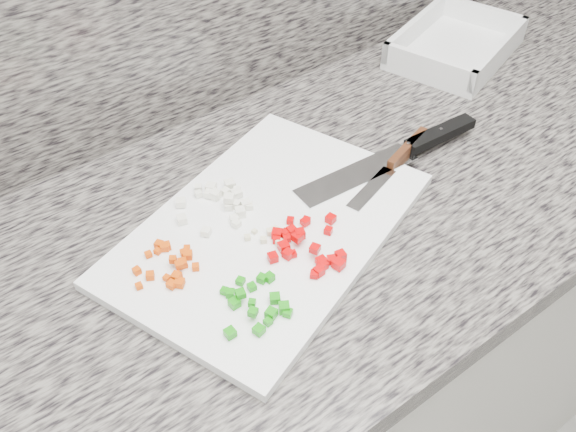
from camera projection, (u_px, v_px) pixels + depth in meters
name	position (u px, v px, depth m)	size (l,w,h in m)	color
cabinet	(283.00, 391.00, 1.25)	(3.92, 0.62, 0.86)	silver
countertop	(281.00, 229.00, 0.94)	(3.96, 0.64, 0.04)	#69655D
cutting_board	(268.00, 228.00, 0.90)	(0.45, 0.30, 0.01)	white
carrot_pile	(171.00, 264.00, 0.84)	(0.09, 0.09, 0.02)	#D14404
onion_pile	(221.00, 200.00, 0.92)	(0.11, 0.11, 0.02)	white
green_pepper_pile	(257.00, 304.00, 0.79)	(0.10, 0.09, 0.02)	#14890C
red_pepper_pile	(306.00, 246.00, 0.86)	(0.12, 0.12, 0.02)	#C50204
garlic_pile	(272.00, 236.00, 0.88)	(0.05, 0.05, 0.01)	beige
chef_knife	(413.00, 147.00, 1.02)	(0.34, 0.06, 0.02)	silver
paring_knife	(399.00, 158.00, 0.99)	(0.22, 0.08, 0.02)	silver
tray	(455.00, 47.00, 1.25)	(0.30, 0.26, 0.05)	white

